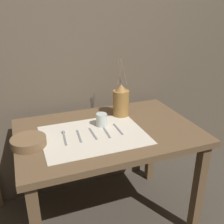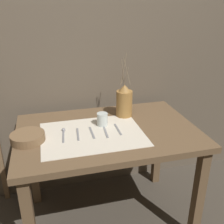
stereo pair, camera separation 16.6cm
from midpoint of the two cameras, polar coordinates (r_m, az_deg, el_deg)
name	(u,v)px [view 2 (the right image)]	position (r m, az deg, el deg)	size (l,w,h in m)	color
ground_plane	(108,217)	(2.15, 1.54, -21.97)	(12.00, 12.00, 0.00)	#473F35
stone_wall_back	(91,47)	(2.03, -2.09, 13.90)	(7.00, 0.06, 2.40)	brown
wooden_table	(108,143)	(1.75, 1.76, -6.87)	(1.16, 0.77, 0.75)	brown
linen_cloth	(92,134)	(1.64, -1.39, -4.89)	(0.63, 0.47, 0.00)	beige
pitcher_with_flowers	(124,102)	(1.87, 5.24, 2.20)	(0.11, 0.11, 0.45)	olive
wooden_bowl	(28,137)	(1.61, -15.08, -5.45)	(0.20, 0.20, 0.05)	brown
glass_tumbler_near	(102,119)	(1.74, 0.61, -1.66)	(0.07, 0.07, 0.09)	silver
spoon_outer	(63,132)	(1.67, -7.74, -4.44)	(0.03, 0.17, 0.02)	gray
fork_inner	(78,134)	(1.64, -4.57, -4.93)	(0.03, 0.16, 0.00)	gray
knife_center	(92,133)	(1.65, -1.52, -4.58)	(0.01, 0.16, 0.00)	gray
spoon_inner	(104,128)	(1.71, 1.10, -3.55)	(0.03, 0.17, 0.02)	gray
fork_outer	(118,129)	(1.70, 4.09, -3.84)	(0.01, 0.16, 0.00)	gray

